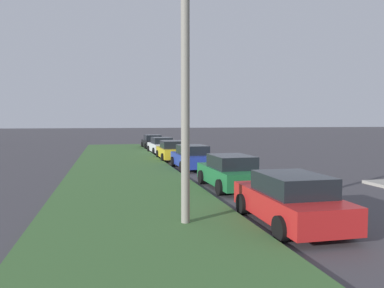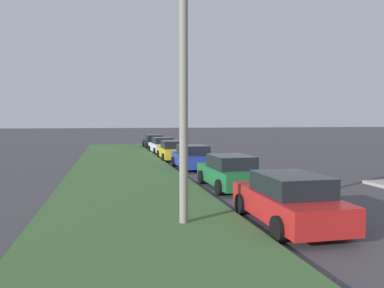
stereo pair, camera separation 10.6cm
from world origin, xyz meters
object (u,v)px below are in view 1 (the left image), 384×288
at_px(parked_car_black, 152,142).
at_px(parked_car_blue, 192,157).
at_px(parked_car_yellow, 172,151).
at_px(streetlight, 197,69).
at_px(parked_car_green, 230,172).
at_px(parked_car_red, 290,200).
at_px(parked_car_white, 161,146).

bearing_deg(parked_car_black, parked_car_blue, 179.21).
height_order(parked_car_yellow, streetlight, streetlight).
bearing_deg(streetlight, parked_car_blue, -12.61).
distance_m(parked_car_green, parked_car_yellow, 12.03).
bearing_deg(parked_car_green, streetlight, 150.41).
relative_size(parked_car_green, streetlight, 0.58).
height_order(parked_car_blue, parked_car_black, same).
relative_size(parked_car_blue, parked_car_yellow, 1.01).
bearing_deg(streetlight, parked_car_red, -102.59).
height_order(parked_car_green, parked_car_yellow, same).
height_order(parked_car_green, parked_car_white, same).
bearing_deg(streetlight, parked_car_white, -5.94).
bearing_deg(parked_car_green, parked_car_red, 177.04).
relative_size(parked_car_red, streetlight, 0.58).
bearing_deg(parked_car_white, parked_car_green, 178.36).
bearing_deg(parked_car_red, parked_car_green, -1.19).
relative_size(parked_car_white, streetlight, 0.59).
bearing_deg(parked_car_red, parked_car_white, 1.37).
bearing_deg(streetlight, parked_car_yellow, -7.86).
xyz_separation_m(parked_car_green, parked_car_blue, (6.71, 0.14, 0.00)).
height_order(parked_car_red, parked_car_green, same).
distance_m(parked_car_yellow, parked_car_white, 5.64).
bearing_deg(parked_car_blue, parked_car_white, 0.56).
height_order(parked_car_green, streetlight, streetlight).
relative_size(parked_car_red, parked_car_yellow, 1.01).
relative_size(parked_car_red, parked_car_green, 1.00).
distance_m(parked_car_green, parked_car_white, 17.67).
xyz_separation_m(parked_car_red, parked_car_green, (5.67, -0.20, 0.00)).
bearing_deg(parked_car_white, parked_car_red, 177.54).
xyz_separation_m(parked_car_blue, parked_car_yellow, (5.31, 0.28, 0.00)).
bearing_deg(parked_car_green, parked_car_black, 0.17).
bearing_deg(parked_car_black, parked_car_red, 178.67).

